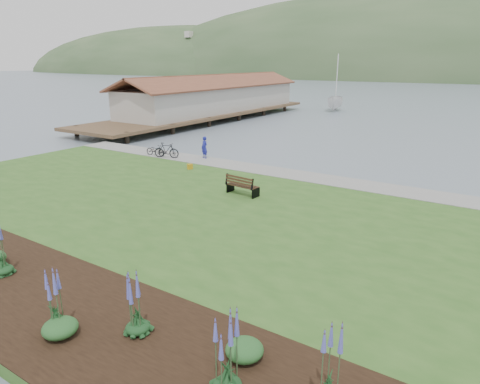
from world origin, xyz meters
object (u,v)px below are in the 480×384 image
object	(u,v)px
person	(204,146)
sailboat	(335,111)
park_bench	(241,185)
bicycle_a	(156,150)

from	to	relation	value
person	sailboat	distance (m)	37.15
park_bench	sailboat	bearing A→B (deg)	110.99
bicycle_a	sailboat	distance (m)	38.08
park_bench	bicycle_a	distance (m)	11.32
bicycle_a	person	bearing A→B (deg)	-77.07
sailboat	bicycle_a	bearing A→B (deg)	-103.26
park_bench	sailboat	world-z (taller)	sailboat
park_bench	person	world-z (taller)	person
sailboat	park_bench	bearing A→B (deg)	-89.85
park_bench	sailboat	size ratio (longest dim) A/B	0.07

